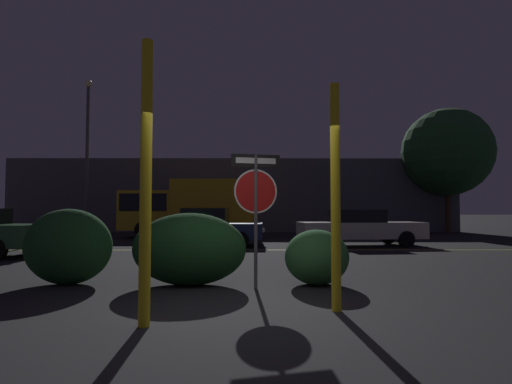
{
  "coord_description": "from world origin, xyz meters",
  "views": [
    {
      "loc": [
        0.04,
        -5.27,
        1.34
      ],
      "look_at": [
        0.11,
        4.75,
        1.81
      ],
      "focal_mm": 28.0,
      "sensor_mm": 36.0,
      "label": 1
    }
  ],
  "objects_px": {
    "yellow_pole_left": "(146,181)",
    "yellow_pole_right": "(336,196)",
    "stop_sign": "(256,193)",
    "hedge_bush_3": "(317,257)",
    "passing_car_3": "(360,228)",
    "tree_0": "(447,152)",
    "hedge_bush_1": "(68,247)",
    "passing_car_2": "(208,227)",
    "delivery_truck": "(189,207)",
    "street_lamp": "(87,145)",
    "hedge_bush_2": "(189,249)"
  },
  "relations": [
    {
      "from": "passing_car_2",
      "to": "yellow_pole_left",
      "type": "bearing_deg",
      "value": 4.4
    },
    {
      "from": "hedge_bush_2",
      "to": "street_lamp",
      "type": "height_order",
      "value": "street_lamp"
    },
    {
      "from": "passing_car_2",
      "to": "street_lamp",
      "type": "distance_m",
      "value": 9.22
    },
    {
      "from": "hedge_bush_1",
      "to": "hedge_bush_3",
      "type": "height_order",
      "value": "hedge_bush_1"
    },
    {
      "from": "passing_car_2",
      "to": "yellow_pole_right",
      "type": "bearing_deg",
      "value": 17.92
    },
    {
      "from": "hedge_bush_1",
      "to": "passing_car_3",
      "type": "bearing_deg",
      "value": 46.86
    },
    {
      "from": "passing_car_2",
      "to": "hedge_bush_1",
      "type": "bearing_deg",
      "value": -9.76
    },
    {
      "from": "stop_sign",
      "to": "passing_car_3",
      "type": "xyz_separation_m",
      "value": [
        4.03,
        8.36,
        -0.96
      ]
    },
    {
      "from": "hedge_bush_1",
      "to": "stop_sign",
      "type": "bearing_deg",
      "value": -6.78
    },
    {
      "from": "stop_sign",
      "to": "delivery_truck",
      "type": "relative_size",
      "value": 0.35
    },
    {
      "from": "hedge_bush_1",
      "to": "hedge_bush_2",
      "type": "bearing_deg",
      "value": -2.29
    },
    {
      "from": "street_lamp",
      "to": "yellow_pole_right",
      "type": "bearing_deg",
      "value": -57.09
    },
    {
      "from": "hedge_bush_3",
      "to": "tree_0",
      "type": "bearing_deg",
      "value": 57.75
    },
    {
      "from": "hedge_bush_2",
      "to": "tree_0",
      "type": "xyz_separation_m",
      "value": [
        13.08,
        17.1,
        4.29
      ]
    },
    {
      "from": "yellow_pole_right",
      "to": "street_lamp",
      "type": "relative_size",
      "value": 0.38
    },
    {
      "from": "hedge_bush_3",
      "to": "passing_car_3",
      "type": "bearing_deg",
      "value": 69.98
    },
    {
      "from": "yellow_pole_right",
      "to": "passing_car_2",
      "type": "height_order",
      "value": "yellow_pole_right"
    },
    {
      "from": "passing_car_3",
      "to": "yellow_pole_left",
      "type": "bearing_deg",
      "value": -31.9
    },
    {
      "from": "yellow_pole_left",
      "to": "passing_car_2",
      "type": "bearing_deg",
      "value": 92.49
    },
    {
      "from": "hedge_bush_3",
      "to": "street_lamp",
      "type": "distance_m",
      "value": 16.65
    },
    {
      "from": "tree_0",
      "to": "stop_sign",
      "type": "bearing_deg",
      "value": -124.29
    },
    {
      "from": "street_lamp",
      "to": "stop_sign",
      "type": "bearing_deg",
      "value": -57.35
    },
    {
      "from": "yellow_pole_left",
      "to": "hedge_bush_1",
      "type": "xyz_separation_m",
      "value": [
        -2.11,
        2.64,
        -1.0
      ]
    },
    {
      "from": "yellow_pole_right",
      "to": "street_lamp",
      "type": "bearing_deg",
      "value": 122.91
    },
    {
      "from": "stop_sign",
      "to": "hedge_bush_3",
      "type": "xyz_separation_m",
      "value": [
        1.11,
        0.36,
        -1.16
      ]
    },
    {
      "from": "delivery_truck",
      "to": "passing_car_3",
      "type": "bearing_deg",
      "value": -122.5
    },
    {
      "from": "hedge_bush_2",
      "to": "tree_0",
      "type": "relative_size",
      "value": 0.27
    },
    {
      "from": "hedge_bush_3",
      "to": "tree_0",
      "type": "distance_m",
      "value": 20.66
    },
    {
      "from": "yellow_pole_right",
      "to": "tree_0",
      "type": "height_order",
      "value": "tree_0"
    },
    {
      "from": "passing_car_3",
      "to": "delivery_truck",
      "type": "xyz_separation_m",
      "value": [
        -7.3,
        4.81,
        0.85
      ]
    },
    {
      "from": "yellow_pole_right",
      "to": "delivery_truck",
      "type": "bearing_deg",
      "value": 106.47
    },
    {
      "from": "yellow_pole_left",
      "to": "tree_0",
      "type": "height_order",
      "value": "tree_0"
    },
    {
      "from": "hedge_bush_2",
      "to": "stop_sign",
      "type": "bearing_deg",
      "value": -14.87
    },
    {
      "from": "stop_sign",
      "to": "yellow_pole_left",
      "type": "relative_size",
      "value": 0.69
    },
    {
      "from": "stop_sign",
      "to": "hedge_bush_3",
      "type": "height_order",
      "value": "stop_sign"
    },
    {
      "from": "passing_car_3",
      "to": "street_lamp",
      "type": "distance_m",
      "value": 14.05
    },
    {
      "from": "hedge_bush_1",
      "to": "hedge_bush_3",
      "type": "bearing_deg",
      "value": -0.65
    },
    {
      "from": "hedge_bush_1",
      "to": "tree_0",
      "type": "xyz_separation_m",
      "value": [
        15.3,
        17.01,
        4.26
      ]
    },
    {
      "from": "hedge_bush_1",
      "to": "hedge_bush_2",
      "type": "relative_size",
      "value": 0.77
    },
    {
      "from": "yellow_pole_right",
      "to": "delivery_truck",
      "type": "relative_size",
      "value": 0.46
    },
    {
      "from": "yellow_pole_left",
      "to": "delivery_truck",
      "type": "bearing_deg",
      "value": 97.26
    },
    {
      "from": "passing_car_2",
      "to": "passing_car_3",
      "type": "bearing_deg",
      "value": 91.56
    },
    {
      "from": "yellow_pole_left",
      "to": "yellow_pole_right",
      "type": "distance_m",
      "value": 2.49
    },
    {
      "from": "passing_car_2",
      "to": "delivery_truck",
      "type": "height_order",
      "value": "delivery_truck"
    },
    {
      "from": "hedge_bush_1",
      "to": "delivery_truck",
      "type": "distance_m",
      "value": 12.79
    },
    {
      "from": "yellow_pole_right",
      "to": "delivery_truck",
      "type": "distance_m",
      "value": 15.33
    },
    {
      "from": "passing_car_2",
      "to": "hedge_bush_2",
      "type": "bearing_deg",
      "value": 5.98
    },
    {
      "from": "passing_car_2",
      "to": "street_lamp",
      "type": "xyz_separation_m",
      "value": [
        -6.74,
        4.88,
        3.99
      ]
    },
    {
      "from": "passing_car_3",
      "to": "street_lamp",
      "type": "height_order",
      "value": "street_lamp"
    },
    {
      "from": "passing_car_3",
      "to": "stop_sign",
      "type": "bearing_deg",
      "value": -30.89
    }
  ]
}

